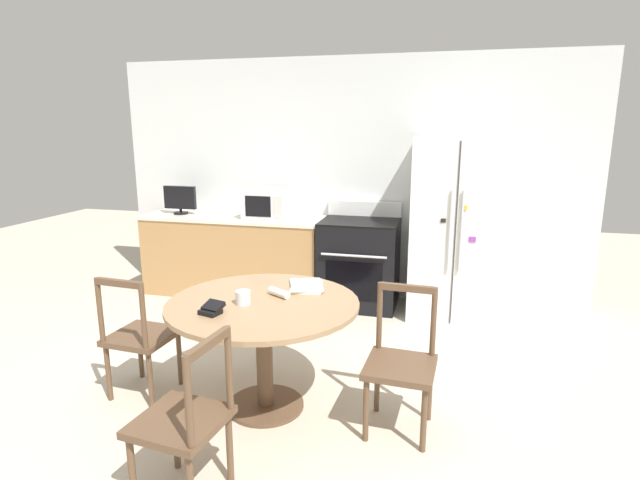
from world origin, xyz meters
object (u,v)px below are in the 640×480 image
(countertop_tv, at_px, (180,199))
(dining_chair_left, at_px, (140,337))
(dining_chair_right, at_px, (401,364))
(wallet, at_px, (212,309))
(oven_range, at_px, (359,262))
(candle_glass, at_px, (243,298))
(refrigerator, at_px, (455,228))
(microwave, at_px, (268,204))
(dining_chair_near, at_px, (185,422))

(countertop_tv, relative_size, dining_chair_left, 0.42)
(dining_chair_right, height_order, wallet, dining_chair_right)
(oven_range, height_order, dining_chair_left, oven_range)
(candle_glass, bearing_deg, dining_chair_left, 178.04)
(oven_range, xyz_separation_m, candle_glass, (-0.38, -2.22, 0.33))
(refrigerator, height_order, dining_chair_left, refrigerator)
(microwave, relative_size, candle_glass, 5.06)
(refrigerator, height_order, wallet, refrigerator)
(microwave, xyz_separation_m, dining_chair_left, (-0.17, -2.21, -0.62))
(dining_chair_right, bearing_deg, oven_range, -70.16)
(microwave, height_order, candle_glass, microwave)
(oven_range, height_order, wallet, oven_range)
(refrigerator, relative_size, dining_chair_near, 1.98)
(refrigerator, height_order, dining_chair_right, refrigerator)
(refrigerator, distance_m, countertop_tv, 3.02)
(wallet, bearing_deg, oven_range, 78.38)
(dining_chair_left, bearing_deg, dining_chair_near, -42.12)
(refrigerator, xyz_separation_m, dining_chair_near, (-1.31, -3.00, -0.46))
(countertop_tv, height_order, wallet, countertop_tv)
(refrigerator, relative_size, microwave, 3.68)
(dining_chair_near, height_order, candle_glass, dining_chair_near)
(oven_range, relative_size, candle_glass, 11.26)
(oven_range, relative_size, dining_chair_near, 1.20)
(refrigerator, bearing_deg, wallet, -121.33)
(dining_chair_near, relative_size, candle_glass, 9.40)
(oven_range, bearing_deg, refrigerator, -2.46)
(candle_glass, bearing_deg, oven_range, 80.40)
(oven_range, relative_size, wallet, 7.03)
(dining_chair_right, height_order, dining_chair_left, same)
(dining_chair_near, xyz_separation_m, wallet, (-0.14, 0.62, 0.35))
(refrigerator, height_order, oven_range, refrigerator)
(candle_glass, bearing_deg, microwave, 105.85)
(candle_glass, bearing_deg, dining_chair_near, -88.66)
(oven_range, bearing_deg, countertop_tv, 179.90)
(dining_chair_right, relative_size, wallet, 5.87)
(dining_chair_near, bearing_deg, refrigerator, -16.84)
(candle_glass, relative_size, wallet, 0.62)
(oven_range, distance_m, candle_glass, 2.28)
(countertop_tv, xyz_separation_m, dining_chair_right, (2.70, -2.16, -0.64))
(refrigerator, bearing_deg, dining_chair_near, -113.53)
(microwave, relative_size, dining_chair_near, 0.54)
(microwave, xyz_separation_m, candle_glass, (0.63, -2.23, -0.26))
(oven_range, distance_m, microwave, 1.17)
(dining_chair_near, bearing_deg, wallet, 19.45)
(dining_chair_right, bearing_deg, wallet, 16.62)
(refrigerator, relative_size, dining_chair_left, 1.98)
(microwave, bearing_deg, dining_chair_right, -52.82)
(wallet, bearing_deg, dining_chair_right, 13.14)
(microwave, xyz_separation_m, dining_chair_right, (1.64, -2.17, -0.62))
(dining_chair_right, relative_size, dining_chair_left, 1.00)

